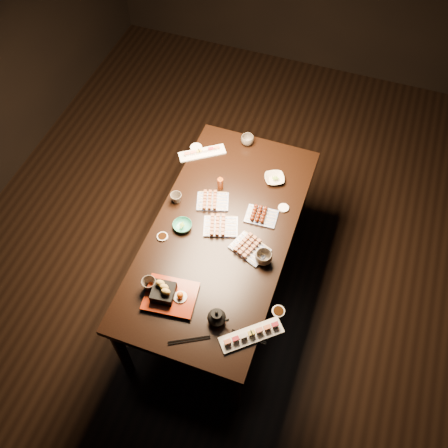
{
  "coord_description": "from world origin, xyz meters",
  "views": [
    {
      "loc": [
        0.79,
        -2.08,
        3.47
      ],
      "look_at": [
        0.16,
        -0.32,
        0.77
      ],
      "focal_mm": 40.0,
      "sensor_mm": 36.0,
      "label": 1
    }
  ],
  "objects": [
    {
      "name": "teacup_far_right",
      "position": [
        0.07,
        0.44,
        0.79
      ],
      "size": [
        0.11,
        0.11,
        0.07
      ],
      "primitive_type": "imported",
      "rotation": [
        0.0,
        0.0,
        0.22
      ],
      "color": "#51483E",
      "rests_on": "dining_table"
    },
    {
      "name": "sauce_dish_nw",
      "position": [
        -0.27,
        0.27,
        0.76
      ],
      "size": [
        0.12,
        0.12,
        0.02
      ],
      "primitive_type": "cylinder",
      "rotation": [
        0.0,
        0.0,
        0.46
      ],
      "color": "white",
      "rests_on": "dining_table"
    },
    {
      "name": "teacup_near_left",
      "position": [
        -0.11,
        -0.91,
        0.79
      ],
      "size": [
        0.1,
        0.1,
        0.08
      ],
      "primitive_type": "imported",
      "rotation": [
        0.0,
        0.0,
        0.08
      ],
      "color": "#51483E",
      "rests_on": "dining_table"
    },
    {
      "name": "condiment_bottle",
      "position": [
        0.03,
        -0.03,
        0.81
      ],
      "size": [
        0.04,
        0.04,
        0.12
      ],
      "primitive_type": "cylinder",
      "rotation": [
        0.0,
        0.0,
        0.07
      ],
      "color": "maroon",
      "rests_on": "dining_table"
    },
    {
      "name": "edamame_bowl_cream",
      "position": [
        0.36,
        0.17,
        0.77
      ],
      "size": [
        0.18,
        0.18,
        0.03
      ],
      "primitive_type": "imported",
      "rotation": [
        0.0,
        0.0,
        0.44
      ],
      "color": "#C1B59D",
      "rests_on": "dining_table"
    },
    {
      "name": "sauce_dish_east",
      "position": [
        0.49,
        -0.05,
        0.76
      ],
      "size": [
        0.1,
        0.1,
        0.01
      ],
      "primitive_type": "cylinder",
      "rotation": [
        0.0,
        0.0,
        0.45
      ],
      "color": "white",
      "rests_on": "dining_table"
    },
    {
      "name": "yakitori_plate_right",
      "position": [
        0.38,
        -0.44,
        0.78
      ],
      "size": [
        0.28,
        0.24,
        0.06
      ],
      "primitive_type": null,
      "rotation": [
        0.0,
        0.0,
        -0.37
      ],
      "color": "#828EB6",
      "rests_on": "dining_table"
    },
    {
      "name": "ground",
      "position": [
        0.0,
        0.0,
        0.0
      ],
      "size": [
        5.0,
        5.0,
        0.0
      ],
      "primitive_type": "plane",
      "color": "black",
      "rests_on": "ground"
    },
    {
      "name": "tempura_tray",
      "position": [
        0.03,
        -0.92,
        0.81
      ],
      "size": [
        0.34,
        0.28,
        0.11
      ],
      "primitive_type": null,
      "rotation": [
        0.0,
        0.0,
        0.13
      ],
      "color": "black",
      "rests_on": "dining_table"
    },
    {
      "name": "teacup_mid_right",
      "position": [
        0.48,
        -0.49,
        0.79
      ],
      "size": [
        0.14,
        0.14,
        0.09
      ],
      "primitive_type": "imported",
      "rotation": [
        0.0,
        0.0,
        0.42
      ],
      "color": "#51483E",
      "rests_on": "dining_table"
    },
    {
      "name": "yakitori_plate_center",
      "position": [
        0.14,
        -0.34,
        0.78
      ],
      "size": [
        0.26,
        0.22,
        0.06
      ],
      "primitive_type": null,
      "rotation": [
        0.0,
        0.0,
        0.31
      ],
      "color": "#828EB6",
      "rests_on": "dining_table"
    },
    {
      "name": "dining_table",
      "position": [
        0.16,
        -0.37,
        0.38
      ],
      "size": [
        1.3,
        1.96,
        0.75
      ],
      "primitive_type": "cube",
      "rotation": [
        0.0,
        0.0,
        0.24
      ],
      "color": "black",
      "rests_on": "ground"
    },
    {
      "name": "sushi_platter_far",
      "position": [
        -0.21,
        0.23,
        0.77
      ],
      "size": [
        0.34,
        0.27,
        0.04
      ],
      "primitive_type": null,
      "rotation": [
        0.0,
        0.0,
        3.75
      ],
      "color": "white",
      "rests_on": "dining_table"
    },
    {
      "name": "sushi_platter_near",
      "position": [
        0.57,
        -0.99,
        0.77
      ],
      "size": [
        0.35,
        0.32,
        0.05
      ],
      "primitive_type": null,
      "rotation": [
        0.0,
        0.0,
        0.7
      ],
      "color": "white",
      "rests_on": "dining_table"
    },
    {
      "name": "chopsticks_se",
      "position": [
        0.55,
        -1.01,
        0.75
      ],
      "size": [
        0.21,
        0.03,
        0.01
      ],
      "primitive_type": null,
      "rotation": [
        0.0,
        0.0,
        -0.05
      ],
      "color": "black",
      "rests_on": "dining_table"
    },
    {
      "name": "teapot",
      "position": [
        0.35,
        -0.97,
        0.8
      ],
      "size": [
        0.13,
        0.13,
        0.11
      ],
      "primitive_type": null,
      "rotation": [
        0.0,
        0.0,
        -0.03
      ],
      "color": "black",
      "rests_on": "dining_table"
    },
    {
      "name": "sauce_dish_west",
      "position": [
        -0.19,
        -0.54,
        0.76
      ],
      "size": [
        0.1,
        0.1,
        0.01
      ],
      "primitive_type": "cylinder",
      "rotation": [
        0.0,
        0.0,
        0.65
      ],
      "color": "white",
      "rests_on": "dining_table"
    },
    {
      "name": "sauce_dish_se",
      "position": [
        0.67,
        -0.8,
        0.76
      ],
      "size": [
        0.09,
        0.09,
        0.01
      ],
      "primitive_type": "cylinder",
      "rotation": [
        0.0,
        0.0,
        0.22
      ],
      "color": "white",
      "rests_on": "dining_table"
    },
    {
      "name": "teacup_far_left",
      "position": [
        -0.21,
        -0.24,
        0.79
      ],
      "size": [
        0.1,
        0.1,
        0.07
      ],
      "primitive_type": "imported",
      "rotation": [
        0.0,
        0.0,
        0.45
      ],
      "color": "#51483E",
      "rests_on": "dining_table"
    },
    {
      "name": "yakitori_plate_left",
      "position": [
        0.02,
        -0.16,
        0.78
      ],
      "size": [
        0.25,
        0.21,
        0.05
      ],
      "primitive_type": null,
      "rotation": [
        0.0,
        0.0,
        0.3
      ],
      "color": "#828EB6",
      "rests_on": "dining_table"
    },
    {
      "name": "chopsticks_near",
      "position": [
        0.24,
        -1.14,
        0.75
      ],
      "size": [
        0.22,
        0.14,
        0.01
      ],
      "primitive_type": null,
      "rotation": [
        0.0,
        0.0,
        0.5
      ],
      "color": "black",
      "rests_on": "dining_table"
    },
    {
      "name": "edamame_bowl_green",
      "position": [
        -0.09,
        -0.43,
        0.77
      ],
      "size": [
        0.18,
        0.18,
        0.04
      ],
      "primitive_type": "imported",
      "rotation": [
        0.0,
        0.0,
        0.59
      ],
      "color": "#2E8D71",
      "rests_on": "dining_table"
    },
    {
      "name": "tsukune_plate",
      "position": [
        0.37,
        -0.17,
        0.78
      ],
      "size": [
        0.22,
        0.16,
        0.05
      ],
      "primitive_type": null,
      "rotation": [
        0.0,
        0.0,
        0.06
      ],
      "color": "#828EB6",
      "rests_on": "dining_table"
    }
  ]
}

